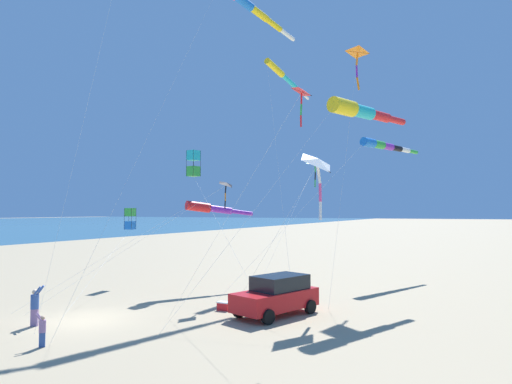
{
  "coord_description": "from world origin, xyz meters",
  "views": [
    {
      "loc": [
        -15.86,
        15.02,
        4.89
      ],
      "look_at": [
        -3.67,
        -10.07,
        6.09
      ],
      "focal_mm": 31.52,
      "sensor_mm": 36.0,
      "label": 1
    }
  ],
  "objects_px": {
    "kite_delta_small_distant": "(301,93)",
    "kite_windsock_white_trailing": "(248,6)",
    "kite_delta_magenta_far_left": "(315,164)",
    "parked_car": "(277,295)",
    "person_child_green_jacket": "(42,328)",
    "kite_delta_yellow_midlevel": "(358,52)",
    "kite_windsock_black_fish_shape": "(384,146)",
    "kite_windsock_striped_overhead": "(360,111)",
    "person_child_grey_jacket": "(35,304)",
    "cooler_box": "(224,306)",
    "kite_delta_rainbow_low_near": "(319,164)",
    "kite_box_long_streamer_right": "(130,219)",
    "kite_windsock_purple_drifting": "(283,75)",
    "kite_delta_green_low_center": "(226,185)",
    "kite_windsock_red_high_left": "(210,208)",
    "kite_box_teal_far_right": "(193,163)"
  },
  "relations": [
    {
      "from": "kite_delta_small_distant",
      "to": "kite_windsock_red_high_left",
      "type": "xyz_separation_m",
      "value": [
        8.68,
        -6.62,
        -4.92
      ]
    },
    {
      "from": "kite_delta_rainbow_low_near",
      "to": "kite_box_long_streamer_right",
      "type": "xyz_separation_m",
      "value": [
        13.92,
        -2.12,
        -2.88
      ]
    },
    {
      "from": "kite_delta_yellow_midlevel",
      "to": "parked_car",
      "type": "bearing_deg",
      "value": 81.27
    },
    {
      "from": "kite_delta_rainbow_low_near",
      "to": "kite_delta_green_low_center",
      "type": "xyz_separation_m",
      "value": [
        5.61,
        -0.48,
        -0.91
      ]
    },
    {
      "from": "kite_delta_yellow_midlevel",
      "to": "person_child_green_jacket",
      "type": "bearing_deg",
      "value": 68.67
    },
    {
      "from": "cooler_box",
      "to": "kite_windsock_white_trailing",
      "type": "relative_size",
      "value": 0.03
    },
    {
      "from": "kite_windsock_white_trailing",
      "to": "parked_car",
      "type": "bearing_deg",
      "value": 124.92
    },
    {
      "from": "kite_box_long_streamer_right",
      "to": "kite_delta_yellow_midlevel",
      "type": "bearing_deg",
      "value": -155.36
    },
    {
      "from": "kite_windsock_black_fish_shape",
      "to": "kite_delta_green_low_center",
      "type": "relative_size",
      "value": 2.22
    },
    {
      "from": "kite_delta_yellow_midlevel",
      "to": "kite_windsock_black_fish_shape",
      "type": "bearing_deg",
      "value": -98.47
    },
    {
      "from": "kite_windsock_black_fish_shape",
      "to": "person_child_green_jacket",
      "type": "bearing_deg",
      "value": 71.35
    },
    {
      "from": "kite_delta_rainbow_low_near",
      "to": "person_child_green_jacket",
      "type": "bearing_deg",
      "value": 54.29
    },
    {
      "from": "parked_car",
      "to": "kite_windsock_red_high_left",
      "type": "distance_m",
      "value": 9.46
    },
    {
      "from": "kite_delta_magenta_far_left",
      "to": "parked_car",
      "type": "bearing_deg",
      "value": 99.68
    },
    {
      "from": "kite_delta_small_distant",
      "to": "kite_delta_rainbow_low_near",
      "type": "bearing_deg",
      "value": -84.64
    },
    {
      "from": "person_child_green_jacket",
      "to": "person_child_grey_jacket",
      "type": "xyz_separation_m",
      "value": [
        2.84,
        -1.91,
        0.26
      ]
    },
    {
      "from": "kite_windsock_purple_drifting",
      "to": "kite_windsock_black_fish_shape",
      "type": "height_order",
      "value": "kite_windsock_purple_drifting"
    },
    {
      "from": "kite_delta_rainbow_low_near",
      "to": "kite_box_teal_far_right",
      "type": "distance_m",
      "value": 10.21
    },
    {
      "from": "person_child_green_jacket",
      "to": "person_child_grey_jacket",
      "type": "bearing_deg",
      "value": -33.91
    },
    {
      "from": "kite_windsock_red_high_left",
      "to": "kite_windsock_striped_overhead",
      "type": "xyz_separation_m",
      "value": [
        -9.58,
        -0.61,
        5.49
      ]
    },
    {
      "from": "kite_delta_small_distant",
      "to": "kite_delta_rainbow_low_near",
      "type": "xyz_separation_m",
      "value": [
        0.31,
        -3.29,
        -2.74
      ]
    },
    {
      "from": "parked_car",
      "to": "cooler_box",
      "type": "xyz_separation_m",
      "value": [
        2.77,
        0.16,
        -0.74
      ]
    },
    {
      "from": "parked_car",
      "to": "kite_windsock_white_trailing",
      "type": "bearing_deg",
      "value": -55.08
    },
    {
      "from": "person_child_grey_jacket",
      "to": "kite_windsock_striped_overhead",
      "type": "distance_m",
      "value": 19.08
    },
    {
      "from": "kite_delta_magenta_far_left",
      "to": "kite_windsock_red_high_left",
      "type": "xyz_separation_m",
      "value": [
        4.8,
        6.84,
        -3.28
      ]
    },
    {
      "from": "kite_windsock_black_fish_shape",
      "to": "kite_windsock_striped_overhead",
      "type": "height_order",
      "value": "kite_windsock_striped_overhead"
    },
    {
      "from": "parked_car",
      "to": "kite_delta_small_distant",
      "type": "xyz_separation_m",
      "value": [
        -1.85,
        1.54,
        9.05
      ]
    },
    {
      "from": "kite_box_teal_far_right",
      "to": "kite_windsock_white_trailing",
      "type": "bearing_deg",
      "value": -132.0
    },
    {
      "from": "kite_windsock_white_trailing",
      "to": "kite_delta_yellow_midlevel",
      "type": "relative_size",
      "value": 1.27
    },
    {
      "from": "kite_delta_magenta_far_left",
      "to": "kite_delta_yellow_midlevel",
      "type": "xyz_separation_m",
      "value": [
        -3.61,
        1.65,
        7.27
      ]
    },
    {
      "from": "kite_windsock_black_fish_shape",
      "to": "kite_windsock_striped_overhead",
      "type": "relative_size",
      "value": 1.17
    },
    {
      "from": "kite_delta_magenta_far_left",
      "to": "kite_windsock_striped_overhead",
      "type": "distance_m",
      "value": 8.15
    },
    {
      "from": "kite_delta_small_distant",
      "to": "kite_windsock_white_trailing",
      "type": "distance_m",
      "value": 15.16
    },
    {
      "from": "kite_delta_small_distant",
      "to": "cooler_box",
      "type": "bearing_deg",
      "value": -16.65
    },
    {
      "from": "kite_delta_small_distant",
      "to": "kite_box_long_streamer_right",
      "type": "bearing_deg",
      "value": -20.79
    },
    {
      "from": "kite_windsock_red_high_left",
      "to": "kite_windsock_striped_overhead",
      "type": "distance_m",
      "value": 11.05
    },
    {
      "from": "kite_delta_magenta_far_left",
      "to": "kite_windsock_striped_overhead",
      "type": "relative_size",
      "value": 0.84
    },
    {
      "from": "kite_windsock_white_trailing",
      "to": "kite_windsock_striped_overhead",
      "type": "distance_m",
      "value": 12.23
    },
    {
      "from": "kite_delta_rainbow_low_near",
      "to": "cooler_box",
      "type": "bearing_deg",
      "value": 23.86
    },
    {
      "from": "cooler_box",
      "to": "kite_delta_rainbow_low_near",
      "type": "xyz_separation_m",
      "value": [
        -4.31,
        -1.91,
        7.06
      ]
    },
    {
      "from": "person_child_green_jacket",
      "to": "parked_car",
      "type": "bearing_deg",
      "value": -124.4
    },
    {
      "from": "kite_windsock_black_fish_shape",
      "to": "kite_windsock_striped_overhead",
      "type": "bearing_deg",
      "value": 92.31
    },
    {
      "from": "person_child_green_jacket",
      "to": "kite_delta_yellow_midlevel",
      "type": "bearing_deg",
      "value": -111.33
    },
    {
      "from": "kite_delta_small_distant",
      "to": "kite_windsock_striped_overhead",
      "type": "xyz_separation_m",
      "value": [
        -0.9,
        -7.22,
        0.57
      ]
    },
    {
      "from": "parked_car",
      "to": "person_child_grey_jacket",
      "type": "distance_m",
      "value": 10.61
    },
    {
      "from": "kite_delta_rainbow_low_near",
      "to": "kite_windsock_striped_overhead",
      "type": "xyz_separation_m",
      "value": [
        -1.21,
        -3.94,
        3.3
      ]
    },
    {
      "from": "kite_windsock_white_trailing",
      "to": "cooler_box",
      "type": "bearing_deg",
      "value": 108.79
    },
    {
      "from": "cooler_box",
      "to": "kite_windsock_purple_drifting",
      "type": "relative_size",
      "value": 0.04
    },
    {
      "from": "cooler_box",
      "to": "kite_delta_rainbow_low_near",
      "type": "distance_m",
      "value": 8.48
    },
    {
      "from": "person_child_grey_jacket",
      "to": "kite_delta_magenta_far_left",
      "type": "bearing_deg",
      "value": -109.51
    }
  ]
}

